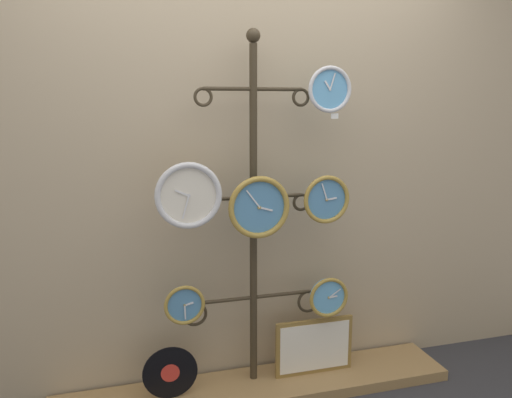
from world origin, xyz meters
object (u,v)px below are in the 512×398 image
display_stand (253,281)px  vinyl_record (170,373)px  clock_bottom_left (184,305)px  picture_frame (314,346)px  clock_bottom_right (328,297)px  clock_middle_right (326,199)px  clock_middle_center (260,207)px  clock_top_right (329,89)px  clock_middle_left (188,196)px

display_stand → vinyl_record: bearing=-171.3°
clock_bottom_left → picture_frame: size_ratio=0.46×
display_stand → clock_bottom_left: size_ratio=9.25×
display_stand → clock_bottom_right: display_stand is taller
clock_middle_right → clock_bottom_right: 0.56m
clock_middle_center → clock_top_right: bearing=0.9°
clock_middle_left → clock_bottom_left: 0.58m
clock_middle_left → picture_frame: 1.16m
clock_bottom_right → picture_frame: (-0.06, 0.03, -0.30)m
clock_middle_left → clock_middle_center: 0.37m
clock_middle_center → picture_frame: size_ratio=0.70×
display_stand → clock_middle_center: display_stand is taller
display_stand → clock_middle_right: (0.38, -0.09, 0.44)m
clock_middle_left → clock_middle_right: 0.74m
display_stand → clock_bottom_right: (0.41, -0.07, -0.11)m
clock_middle_right → clock_bottom_right: (0.03, 0.01, -0.56)m
vinyl_record → picture_frame: 0.82m
clock_middle_right → clock_bottom_left: (-0.76, 0.01, -0.51)m
clock_middle_right → clock_bottom_right: bearing=19.1°
display_stand → clock_top_right: (0.37, -0.10, 1.01)m
clock_bottom_right → vinyl_record: size_ratio=0.80×
clock_top_right → vinyl_record: clock_top_right is taller
display_stand → clock_bottom_right: 0.43m
clock_middle_center → display_stand: bearing=91.5°
clock_middle_left → clock_top_right: bearing=1.8°
clock_bottom_left → clock_middle_right: bearing=-1.1°
clock_bottom_right → vinyl_record: (-0.88, 0.00, -0.32)m
display_stand → picture_frame: size_ratio=4.24×
clock_top_right → clock_middle_left: size_ratio=0.72×
clock_bottom_right → vinyl_record: 0.93m
clock_middle_center → clock_middle_left: bearing=-177.4°
clock_middle_left → clock_bottom_left: bearing=119.3°
clock_middle_center → clock_bottom_left: clock_middle_center is taller
clock_middle_center → picture_frame: (0.34, 0.06, -0.84)m
clock_top_right → picture_frame: clock_top_right is taller
picture_frame → vinyl_record: bearing=-177.9°
clock_bottom_left → vinyl_record: (-0.08, 0.00, -0.37)m
vinyl_record → clock_bottom_left: bearing=-0.2°
clock_bottom_right → vinyl_record: bearing=179.8°
display_stand → clock_bottom_left: display_stand is taller
clock_top_right → clock_bottom_left: bearing=177.9°
display_stand → clock_bottom_left: bearing=-169.4°
clock_middle_left → clock_middle_center: (0.36, 0.02, -0.08)m
clock_middle_center → clock_bottom_right: (0.41, 0.03, -0.54)m
clock_middle_right → clock_middle_left: bearing=-177.2°
clock_middle_center → vinyl_record: (-0.47, 0.03, -0.86)m
clock_top_right → vinyl_record: size_ratio=0.82×
clock_middle_right → picture_frame: (-0.03, 0.04, -0.86)m
clock_middle_center → clock_middle_right: 0.37m
clock_middle_center → vinyl_record: clock_middle_center is taller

